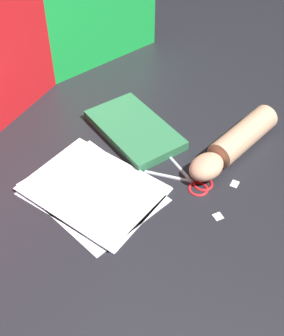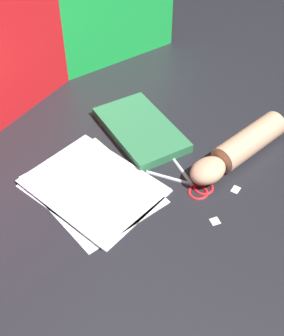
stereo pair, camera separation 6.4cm
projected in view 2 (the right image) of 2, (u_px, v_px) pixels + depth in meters
The scene contains 9 objects.
ground_plane at pixel (147, 185), 1.10m from camera, with size 6.00×6.00×0.00m, color black.
backdrop_panel_center at pixel (24, 22), 1.18m from camera, with size 0.65×0.15×0.48m.
backdrop_panel_right at pixel (103, 10), 1.35m from camera, with size 0.50×0.11×0.37m.
paper_stack at pixel (93, 187), 1.09m from camera, with size 0.26×0.31×0.01m.
book_closed at pixel (141, 129), 1.23m from camera, with size 0.22×0.29×0.02m.
scissors at pixel (191, 183), 1.10m from camera, with size 0.09×0.17×0.01m.
hand_forearm at pixel (239, 149), 1.14m from camera, with size 0.31×0.08×0.07m.
paper_scrap_near at pixel (215, 221), 1.02m from camera, with size 0.03×0.03×0.00m.
paper_scrap_mid at pixel (236, 189), 1.09m from camera, with size 0.03×0.02×0.00m.
Camera 2 is at (-0.55, -0.53, 0.79)m, focal length 50.00 mm.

